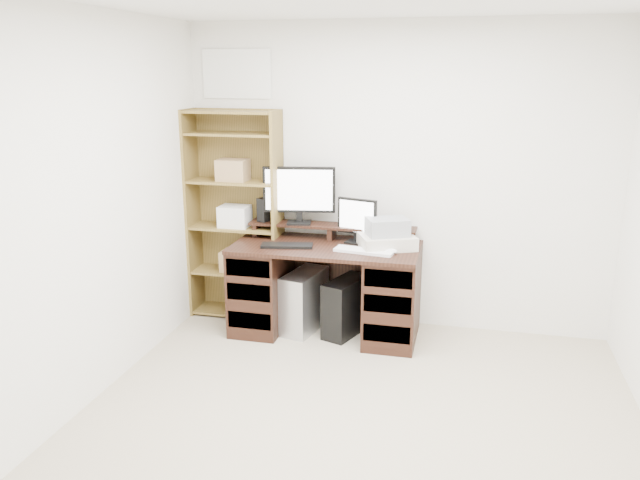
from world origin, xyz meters
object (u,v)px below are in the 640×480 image
at_px(monitor_wide, 299,192).
at_px(bookshelf, 236,214).
at_px(desk, 326,287).
at_px(printer, 387,242).
at_px(tower_silver, 304,301).
at_px(monitor_small, 357,219).
at_px(tower_black, 346,307).

xyz_separation_m(monitor_wide, bookshelf, (-0.57, 0.01, -0.22)).
height_order(desk, monitor_wide, monitor_wide).
distance_m(printer, tower_silver, 0.87).
height_order(desk, tower_silver, desk).
relative_size(monitor_small, tower_silver, 0.73).
bearing_deg(tower_black, printer, 25.54).
relative_size(monitor_wide, tower_silver, 1.19).
height_order(monitor_wide, tower_black, monitor_wide).
bearing_deg(monitor_wide, tower_silver, -74.86).
distance_m(desk, bookshelf, 1.02).
distance_m(monitor_wide, printer, 0.85).
relative_size(monitor_small, tower_black, 0.72).
bearing_deg(monitor_wide, bookshelf, 168.59).
bearing_deg(desk, monitor_wide, 144.20).
bearing_deg(printer, desk, 160.02).
xyz_separation_m(tower_black, bookshelf, (-1.02, 0.21, 0.68)).
bearing_deg(monitor_wide, monitor_small, -18.35).
height_order(tower_silver, bookshelf, bookshelf).
relative_size(monitor_small, printer, 0.87).
relative_size(printer, tower_silver, 0.84).
bearing_deg(tower_silver, monitor_small, 28.24).
xyz_separation_m(desk, printer, (0.49, 0.04, 0.41)).
distance_m(tower_silver, tower_black, 0.36).
bearing_deg(tower_black, tower_silver, -160.75).
xyz_separation_m(printer, tower_black, (-0.32, -0.03, -0.57)).
distance_m(printer, bookshelf, 1.35).
height_order(printer, tower_black, printer).
xyz_separation_m(tower_silver, bookshelf, (-0.66, 0.20, 0.67)).
bearing_deg(printer, monitor_wide, 143.64).
bearing_deg(bookshelf, tower_black, -11.57).
distance_m(desk, monitor_small, 0.62).
height_order(monitor_wide, monitor_small, monitor_wide).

